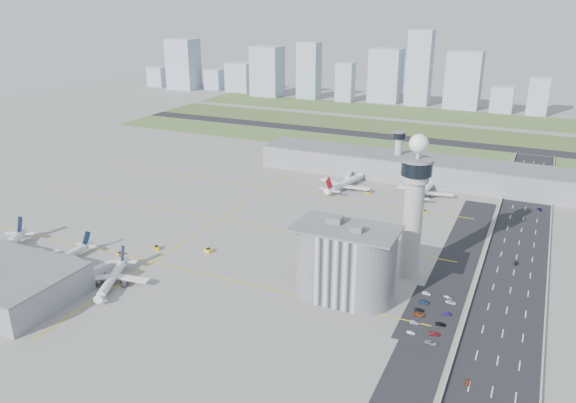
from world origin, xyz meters
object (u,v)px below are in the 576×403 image
at_px(jet_bridge_far_1, 423,184).
at_px(airplane_far_b, 426,186).
at_px(secondary_tower, 398,150).
at_px(jet_bridge_near_1, 32,266).
at_px(tug_4, 368,193).
at_px(car_lot_4, 424,302).
at_px(airplane_near_b, 62,254).
at_px(car_hw_4, 520,179).
at_px(jet_bridge_near_2, 83,280).
at_px(car_hw_0, 467,383).
at_px(car_lot_0, 411,332).
at_px(car_lot_1, 414,322).
at_px(admin_building, 345,263).
at_px(tug_1, 120,254).
at_px(tug_3, 208,250).
at_px(car_lot_6, 431,343).
at_px(car_lot_11, 448,297).
at_px(tug_2, 156,248).
at_px(car_lot_10, 451,302).
at_px(tug_5, 425,211).
at_px(car_hw_1, 516,263).
at_px(car_hw_2, 540,209).
at_px(car_lot_7, 435,334).
at_px(airplane_near_a, 2,245).
at_px(car_lot_8, 441,324).
at_px(airplane_near_c, 111,274).
at_px(airplane_far_a, 345,179).
at_px(jet_bridge_far_0, 350,174).
at_px(control_tower, 414,201).
at_px(car_lot_5, 427,293).
at_px(car_lot_9, 446,314).

bearing_deg(jet_bridge_far_1, airplane_far_b, 8.33).
relative_size(secondary_tower, jet_bridge_near_1, 2.28).
xyz_separation_m(tug_4, car_lot_4, (61.16, -120.50, -0.22)).
height_order(airplane_near_b, car_hw_4, airplane_near_b).
height_order(jet_bridge_near_2, car_hw_0, jet_bridge_near_2).
relative_size(car_lot_0, car_lot_1, 0.92).
relative_size(admin_building, airplane_near_b, 1.18).
relative_size(tug_1, car_lot_0, 0.99).
bearing_deg(car_hw_4, tug_3, -124.79).
bearing_deg(car_lot_1, car_hw_4, -13.06).
relative_size(tug_4, car_lot_6, 0.66).
height_order(jet_bridge_far_1, car_lot_11, jet_bridge_far_1).
height_order(tug_2, tug_4, tug_2).
bearing_deg(car_lot_10, airplane_near_b, 110.16).
bearing_deg(tug_5, car_lot_6, -30.67).
relative_size(secondary_tower, car_hw_0, 9.89).
bearing_deg(car_lot_1, tug_3, 72.33).
height_order(car_hw_1, car_hw_2, car_hw_2).
distance_m(car_lot_10, car_hw_2, 133.43).
distance_m(jet_bridge_near_2, car_lot_0, 139.04).
relative_size(admin_building, tug_1, 13.02).
relative_size(tug_4, car_lot_7, 0.75).
bearing_deg(airplane_far_b, admin_building, -178.13).
bearing_deg(car_hw_2, airplane_near_a, -147.89).
height_order(car_lot_8, car_lot_11, car_lot_8).
distance_m(airplane_near_c, car_lot_8, 137.76).
height_order(secondary_tower, jet_bridge_near_1, secondary_tower).
bearing_deg(car_hw_2, car_lot_1, -109.46).
distance_m(jet_bridge_near_2, car_lot_11, 155.17).
bearing_deg(airplane_far_a, car_lot_7, -136.90).
relative_size(jet_bridge_far_1, car_lot_1, 3.98).
distance_m(jet_bridge_far_0, car_lot_0, 189.04).
bearing_deg(car_lot_7, car_lot_4, 13.56).
distance_m(car_lot_1, car_hw_2, 156.38).
relative_size(airplane_far_a, car_hw_2, 9.46).
relative_size(airplane_near_a, jet_bridge_near_2, 3.19).
relative_size(airplane_near_a, car_lot_8, 11.64).
distance_m(jet_bridge_far_1, tug_3, 159.89).
xyz_separation_m(airplane_near_a, tug_1, (50.10, 24.22, -5.32)).
height_order(jet_bridge_near_2, tug_5, jet_bridge_near_2).
bearing_deg(tug_5, airplane_near_c, -79.47).
xyz_separation_m(car_lot_1, car_hw_0, (23.50, -28.17, -0.03)).
relative_size(jet_bridge_near_2, car_hw_1, 3.73).
distance_m(secondary_tower, car_lot_7, 196.46).
bearing_deg(car_lot_4, jet_bridge_far_1, 14.06).
relative_size(tug_4, car_hw_1, 0.80).
bearing_deg(admin_building, control_tower, 56.30).
height_order(jet_bridge_near_1, car_lot_5, jet_bridge_near_1).
distance_m(car_lot_8, car_hw_1, 71.09).
relative_size(airplane_far_b, car_lot_9, 11.37).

